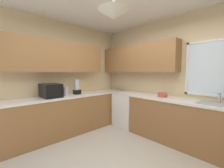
% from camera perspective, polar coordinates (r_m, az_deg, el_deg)
% --- Properties ---
extents(ground_plane, '(8.58, 8.58, 0.00)m').
position_cam_1_polar(ground_plane, '(2.53, 0.54, -30.26)').
color(ground_plane, '#B7B2A8').
extents(room_shell, '(4.02, 3.71, 2.74)m').
position_cam_1_polar(room_shell, '(2.70, 3.07, 12.02)').
color(room_shell, beige).
rests_on(room_shell, ground_plane).
extents(counter_run_left, '(0.65, 3.32, 0.91)m').
position_cam_1_polar(counter_run_left, '(3.59, -18.22, -11.58)').
color(counter_run_left, olive).
rests_on(counter_run_left, ground_plane).
extents(counter_run_back, '(3.11, 0.65, 0.91)m').
position_cam_1_polar(counter_run_back, '(3.34, 22.61, -12.94)').
color(counter_run_back, olive).
rests_on(counter_run_back, ground_plane).
extents(dishwasher, '(0.60, 0.60, 0.86)m').
position_cam_1_polar(dishwasher, '(3.94, 6.17, -10.26)').
color(dishwasher, white).
rests_on(dishwasher, ground_plane).
extents(microwave, '(0.48, 0.36, 0.29)m').
position_cam_1_polar(microwave, '(3.35, -23.31, -2.41)').
color(microwave, black).
rests_on(microwave, counter_run_left).
extents(kettle, '(0.11, 0.11, 0.20)m').
position_cam_1_polar(kettle, '(3.47, -17.95, -2.76)').
color(kettle, '#B7B7BC').
rests_on(kettle, counter_run_left).
extents(sink_assembly, '(0.55, 0.40, 0.19)m').
position_cam_1_polar(sink_assembly, '(3.01, 36.63, -6.30)').
color(sink_assembly, '#9EA0A5').
rests_on(sink_assembly, counter_run_back).
extents(bowl, '(0.20, 0.20, 0.09)m').
position_cam_1_polar(bowl, '(3.31, 19.63, -4.13)').
color(bowl, '#B74C42').
rests_on(bowl, counter_run_back).
extents(blender_appliance, '(0.15, 0.15, 0.36)m').
position_cam_1_polar(blender_appliance, '(3.61, -13.88, -1.41)').
color(blender_appliance, black).
rests_on(blender_appliance, counter_run_left).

